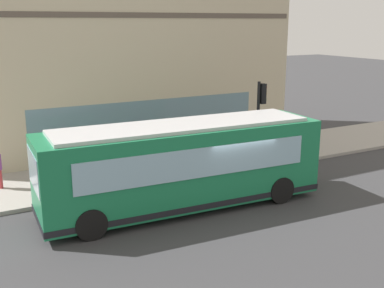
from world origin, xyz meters
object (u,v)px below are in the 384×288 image
Objects in this scene: traffic_light_near_corner at (261,107)px; pedestrian_by_light_pole at (79,150)px; newspaper_vending_box at (297,142)px; fire_hydrant at (243,146)px; pedestrian_near_hydrant at (184,135)px; city_bus_nearside at (182,166)px.

pedestrian_by_light_pole is (2.44, 7.71, -1.61)m from traffic_light_near_corner.
newspaper_vending_box is at bearing -99.20° from pedestrian_by_light_pole.
fire_hydrant is 0.82× the size of newspaper_vending_box.
city_bus_nearside is at bearing 151.97° from pedestrian_near_hydrant.
pedestrian_near_hydrant is (0.93, 2.75, 0.68)m from fire_hydrant.
pedestrian_near_hydrant is at bearing -28.03° from city_bus_nearside.
city_bus_nearside is 7.35m from fire_hydrant.
city_bus_nearside is 5.81m from pedestrian_by_light_pole.
pedestrian_by_light_pole is 1.92× the size of newspaper_vending_box.
traffic_light_near_corner reaches higher than pedestrian_by_light_pole.
fire_hydrant is (4.56, -5.67, -1.04)m from city_bus_nearside.
pedestrian_by_light_pole is 10.76m from newspaper_vending_box.
pedestrian_near_hydrant reaches higher than pedestrian_by_light_pole.
city_bus_nearside is 2.72× the size of traffic_light_near_corner.
city_bus_nearside is at bearing 118.02° from traffic_light_near_corner.
newspaper_vending_box is (3.62, -8.34, -0.95)m from city_bus_nearside.
pedestrian_by_light_pole is at bearing 84.38° from fire_hydrant.
pedestrian_by_light_pole is at bearing 72.42° from traffic_light_near_corner.
pedestrian_by_light_pole reaches higher than newspaper_vending_box.
traffic_light_near_corner reaches higher than fire_hydrant.
newspaper_vending_box is at bearing -109.05° from pedestrian_near_hydrant.
fire_hydrant is at bearing 70.67° from newspaper_vending_box.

